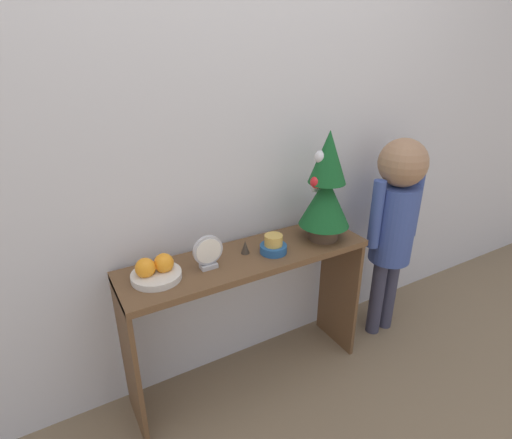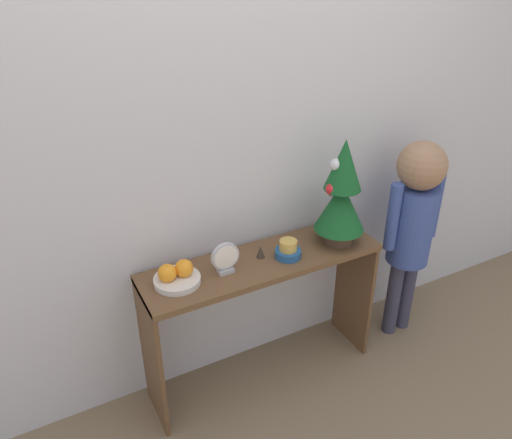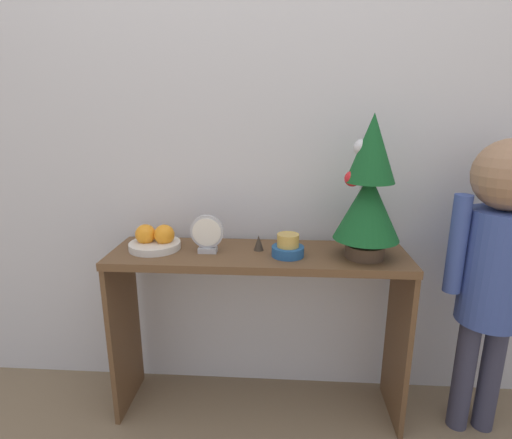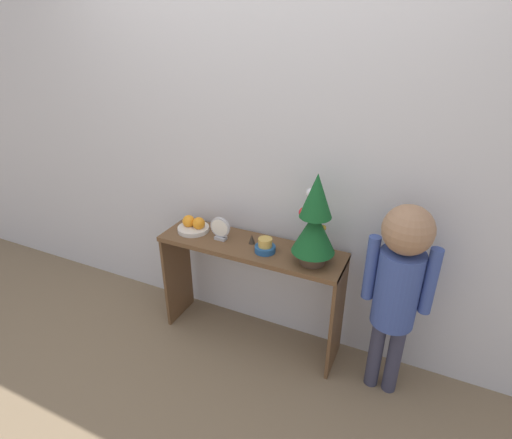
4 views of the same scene
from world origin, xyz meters
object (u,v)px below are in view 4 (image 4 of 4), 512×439
Objects in this scene: fruit_bowl at (194,226)px; desk_clock at (220,229)px; figurine at (252,239)px; singing_bowl at (265,246)px; child_figure at (399,279)px; mini_tree at (315,221)px.

desk_clock is at bearing -8.20° from fruit_bowl.
figurine is at bearing 11.05° from desk_clock.
singing_bowl is 0.75m from child_figure.
singing_bowl is at bearing -3.38° from desk_clock.
desk_clock is 0.13× the size of child_figure.
mini_tree is 0.62m from desk_clock.
desk_clock reaches higher than figurine.
child_figure is (0.75, -0.02, 0.01)m from singing_bowl.
singing_bowl reaches higher than figurine.
child_figure is at bearing -5.23° from figurine.
mini_tree is 0.46× the size of child_figure.
singing_bowl is at bearing -27.52° from figurine.
singing_bowl is at bearing 178.35° from child_figure.
singing_bowl is 0.11× the size of child_figure.
fruit_bowl is 1.65× the size of singing_bowl.
child_figure reaches higher than fruit_bowl.
child_figure reaches higher than desk_clock.
mini_tree is 3.53× the size of desk_clock.
singing_bowl is 1.99× the size of figurine.
figurine is at bearing 1.07° from fruit_bowl.
desk_clock is 0.21m from figurine.
desk_clock is 2.42× the size of figurine.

